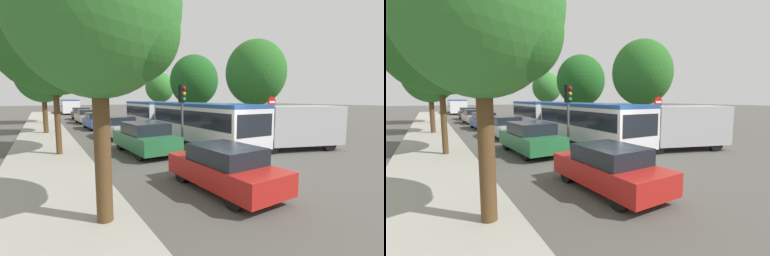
{
  "view_description": "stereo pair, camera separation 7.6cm",
  "coord_description": "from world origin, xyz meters",
  "views": [
    {
      "loc": [
        -6.45,
        -7.41,
        2.73
      ],
      "look_at": [
        0.2,
        3.85,
        1.2
      ],
      "focal_mm": 24.0,
      "sensor_mm": 36.0,
      "label": 1
    },
    {
      "loc": [
        -6.38,
        -7.45,
        2.73
      ],
      "look_at": [
        0.2,
        3.85,
        1.2
      ],
      "focal_mm": 24.0,
      "sensor_mm": 36.0,
      "label": 2
    }
  ],
  "objects": [
    {
      "name": "queued_car_green",
      "position": [
        -2.08,
        4.61,
        0.78
      ],
      "size": [
        2.07,
        4.51,
        1.54
      ],
      "rotation": [
        0.0,
        0.0,
        1.61
      ],
      "color": "#236638",
      "rests_on": "ground"
    },
    {
      "name": "tree_right_near",
      "position": [
        7.52,
        6.92,
        4.6
      ],
      "size": [
        4.45,
        4.45,
        7.03
      ],
      "color": "#51381E",
      "rests_on": "ground"
    },
    {
      "name": "no_entry_sign",
      "position": [
        6.37,
        4.21,
        1.88
      ],
      "size": [
        0.7,
        0.08,
        2.82
      ],
      "rotation": [
        0.0,
        0.0,
        -1.57
      ],
      "color": "#56595E",
      "rests_on": "ground"
    },
    {
      "name": "queued_car_tan",
      "position": [
        -2.2,
        22.43,
        0.75
      ],
      "size": [
        2.0,
        4.36,
        1.49
      ],
      "rotation": [
        0.0,
        0.0,
        1.61
      ],
      "color": "tan",
      "rests_on": "ground"
    },
    {
      "name": "queued_car_silver",
      "position": [
        -1.87,
        10.36,
        0.75
      ],
      "size": [
        1.99,
        4.33,
        1.48
      ],
      "rotation": [
        0.0,
        0.0,
        1.61
      ],
      "color": "#B7BABF",
      "rests_on": "ground"
    },
    {
      "name": "queued_car_blue",
      "position": [
        -2.21,
        16.46,
        0.74
      ],
      "size": [
        1.95,
        4.25,
        1.45
      ],
      "rotation": [
        0.0,
        0.0,
        1.61
      ],
      "color": "#284799",
      "rests_on": "ground"
    },
    {
      "name": "white_van",
      "position": [
        5.22,
        1.48,
        1.24
      ],
      "size": [
        5.36,
        3.38,
        2.31
      ],
      "rotation": [
        0.0,
        0.0,
        2.83
      ],
      "color": "#B7BABF",
      "rests_on": "ground"
    },
    {
      "name": "tree_right_far",
      "position": [
        7.69,
        25.29,
        4.08
      ],
      "size": [
        3.92,
        3.92,
        6.25
      ],
      "color": "#51381E",
      "rests_on": "ground"
    },
    {
      "name": "articulated_bus",
      "position": [
        1.96,
        9.18,
        1.39
      ],
      "size": [
        2.53,
        16.29,
        2.42
      ],
      "rotation": [
        0.0,
        0.0,
        -1.58
      ],
      "color": "silver",
      "rests_on": "ground"
    },
    {
      "name": "traffic_light",
      "position": [
        -0.15,
        4.24,
        2.5
      ],
      "size": [
        0.37,
        0.39,
        3.4
      ],
      "rotation": [
        0.0,
        0.0,
        -1.3
      ],
      "color": "#56595E",
      "rests_on": "ground"
    },
    {
      "name": "ground_plane",
      "position": [
        0.0,
        0.0,
        0.0
      ],
      "size": [
        200.0,
        200.0,
        0.0
      ],
      "primitive_type": "plane",
      "color": "#4F4C47"
    },
    {
      "name": "queued_car_black",
      "position": [
        -2.0,
        28.08,
        0.77
      ],
      "size": [
        2.03,
        4.42,
        1.51
      ],
      "rotation": [
        0.0,
        0.0,
        1.61
      ],
      "color": "black",
      "rests_on": "ground"
    },
    {
      "name": "tree_left_mid",
      "position": [
        -5.88,
        5.86,
        5.48
      ],
      "size": [
        5.19,
        5.19,
        8.39
      ],
      "color": "#51381E",
      "rests_on": "ground"
    },
    {
      "name": "tree_left_distant",
      "position": [
        -6.01,
        23.84,
        5.31
      ],
      "size": [
        4.73,
        4.73,
        7.78
      ],
      "color": "#51381E",
      "rests_on": "ground"
    },
    {
      "name": "tree_left_far",
      "position": [
        -6.16,
        14.63,
        4.35
      ],
      "size": [
        3.73,
        3.73,
        6.54
      ],
      "color": "#51381E",
      "rests_on": "ground"
    },
    {
      "name": "tree_right_mid",
      "position": [
        7.37,
        15.82,
        4.38
      ],
      "size": [
        5.01,
        5.01,
        7.16
      ],
      "color": "#51381E",
      "rests_on": "ground"
    },
    {
      "name": "queued_car_red",
      "position": [
        -1.86,
        -1.51,
        0.68
      ],
      "size": [
        1.81,
        3.95,
        1.35
      ],
      "rotation": [
        0.0,
        0.0,
        1.61
      ],
      "color": "#B21E19",
      "rests_on": "ground"
    },
    {
      "name": "tree_left_near",
      "position": [
        -5.31,
        -2.06,
        4.47
      ],
      "size": [
        3.33,
        3.33,
        6.44
      ],
      "color": "#51381E",
      "rests_on": "ground"
    },
    {
      "name": "direction_sign_post",
      "position": [
        7.29,
        6.4,
        2.57
      ],
      "size": [
        0.36,
        1.38,
        3.6
      ],
      "rotation": [
        0.0,
        0.0,
        3.36
      ],
      "color": "#56595E",
      "rests_on": "ground"
    },
    {
      "name": "city_bus_rear",
      "position": [
        -1.99,
        43.57,
        1.42
      ],
      "size": [
        2.83,
        11.45,
        2.45
      ],
      "rotation": [
        0.0,
        0.0,
        1.54
      ],
      "color": "silver",
      "rests_on": "ground"
    },
    {
      "name": "kerb_strip_left",
      "position": [
        -6.31,
        21.78,
        0.07
      ],
      "size": [
        3.2,
        53.57,
        0.14
      ],
      "primitive_type": "cube",
      "color": "#9E998E",
      "rests_on": "ground"
    }
  ]
}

